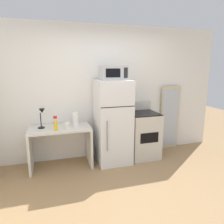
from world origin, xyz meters
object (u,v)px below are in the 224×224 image
at_px(leaning_mirror, 170,118).
at_px(oven_range, 143,134).
at_px(microwave, 113,73).
at_px(spray_bottle, 56,125).
at_px(desk_lamp, 42,115).
at_px(refrigerator, 113,122).
at_px(desk, 60,140).
at_px(coffee_mug, 68,125).
at_px(paper_towel_roll, 76,119).

bearing_deg(leaning_mirror, oven_range, -161.49).
bearing_deg(microwave, spray_bottle, -175.02).
distance_m(desk_lamp, microwave, 1.46).
xyz_separation_m(desk_lamp, spray_bottle, (0.22, -0.18, -0.14)).
bearing_deg(refrigerator, desk_lamp, 177.17).
bearing_deg(refrigerator, desk, 177.82).
xyz_separation_m(coffee_mug, oven_range, (1.49, 0.06, -0.33)).
distance_m(spray_bottle, refrigerator, 1.06).
bearing_deg(desk, desk_lamp, 174.98).
distance_m(coffee_mug, leaning_mirror, 2.27).
distance_m(paper_towel_roll, microwave, 1.09).
distance_m(desk_lamp, oven_range, 1.99).
bearing_deg(leaning_mirror, spray_bottle, -170.86).
distance_m(microwave, leaning_mirror, 1.76).
bearing_deg(oven_range, desk, 179.65).
height_order(microwave, leaning_mirror, microwave).
height_order(coffee_mug, oven_range, oven_range).
height_order(desk, microwave, microwave).
xyz_separation_m(paper_towel_roll, leaning_mirror, (2.09, 0.20, -0.17)).
height_order(spray_bottle, microwave, microwave).
bearing_deg(leaning_mirror, coffee_mug, -172.13).
bearing_deg(spray_bottle, leaning_mirror, 9.14).
relative_size(spray_bottle, leaning_mirror, 0.18).
height_order(refrigerator, leaning_mirror, refrigerator).
bearing_deg(desk_lamp, leaning_mirror, 4.69).
xyz_separation_m(desk, desk_lamp, (-0.29, 0.03, 0.47)).
relative_size(spray_bottle, refrigerator, 0.16).
bearing_deg(desk_lamp, oven_range, -1.06).
bearing_deg(leaning_mirror, desk, -174.13).
bearing_deg(oven_range, spray_bottle, -175.27).
relative_size(microwave, leaning_mirror, 0.33).
distance_m(desk_lamp, coffee_mug, 0.48).
bearing_deg(coffee_mug, microwave, 0.52).
xyz_separation_m(refrigerator, leaning_mirror, (1.41, 0.28, -0.09)).
bearing_deg(desk, refrigerator, -2.18).
bearing_deg(spray_bottle, paper_towel_roll, 27.93).
relative_size(refrigerator, oven_range, 1.43).
relative_size(desk_lamp, microwave, 0.77).
xyz_separation_m(refrigerator, microwave, (0.00, -0.02, 0.92)).
bearing_deg(oven_range, microwave, -175.69).
distance_m(spray_bottle, microwave, 1.36).
bearing_deg(leaning_mirror, microwave, -167.81).
height_order(desk, refrigerator, refrigerator).
relative_size(paper_towel_roll, microwave, 0.52).
height_order(paper_towel_roll, oven_range, oven_range).
bearing_deg(microwave, leaning_mirror, 12.19).
distance_m(spray_bottle, oven_range, 1.74).
bearing_deg(paper_towel_roll, refrigerator, -6.58).
bearing_deg(paper_towel_roll, microwave, -8.31).
bearing_deg(leaning_mirror, paper_towel_roll, -174.46).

